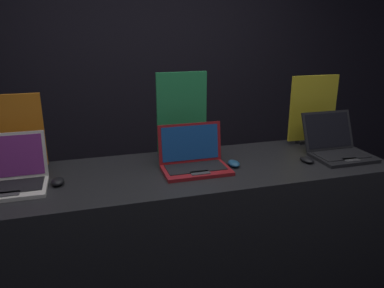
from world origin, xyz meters
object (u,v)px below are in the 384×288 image
Objects in this scene: promo_stand_back at (313,111)px; laptop_middle at (193,159)px; mouse_front at (58,181)px; mouse_middle at (234,163)px; mouse_back at (307,159)px; promo_stand_front at (15,136)px; laptop_front at (13,176)px; promo_stand_middle at (181,116)px; laptop_back at (337,146)px.

laptop_middle is at bearing -164.47° from promo_stand_back.
mouse_front reaches higher than mouse_middle.
mouse_back is at bearing -125.37° from promo_stand_back.
promo_stand_front is at bearing 168.79° from mouse_back.
mouse_middle is at bearing -1.65° from laptop_front.
promo_stand_back reaches higher than mouse_front.
laptop_middle is 3.76× the size of mouse_middle.
promo_stand_middle reaches higher than laptop_front.
mouse_middle is at bearing -157.71° from promo_stand_back.
promo_stand_front is at bearing 165.51° from laptop_middle.
laptop_back is at bearing -0.50° from mouse_front.
mouse_front is 0.85× the size of mouse_back.
laptop_back is 0.76× the size of promo_stand_back.
promo_stand_middle is 1.11× the size of promo_stand_back.
mouse_middle is 0.46m from mouse_back.
promo_stand_front is (0.00, 0.24, 0.15)m from laptop_front.
laptop_front is 0.96m from laptop_middle.
promo_stand_back is at bearing 54.63° from mouse_back.
mouse_back is (1.66, -0.09, -0.05)m from laptop_front.
promo_stand_middle is at bearing 90.00° from laptop_middle.
laptop_back is at bearing -0.60° from mouse_middle.
promo_stand_front is 0.96m from promo_stand_middle.
laptop_back is at bearing -1.95° from laptop_middle.
mouse_middle is 0.19× the size of promo_stand_middle.
laptop_front reaches higher than mouse_middle.
promo_stand_middle reaches higher than mouse_middle.
mouse_front is 0.75m from laptop_middle.
promo_stand_back is (0.70, 0.29, 0.21)m from mouse_middle.
mouse_middle is (0.24, -0.02, -0.04)m from laptop_middle.
mouse_front is at bearing -7.24° from laptop_front.
mouse_middle is at bearing -0.43° from mouse_front.
laptop_back is at bearing -90.00° from promo_stand_back.
promo_stand_front is (-0.21, 0.27, 0.19)m from mouse_front.
mouse_front is at bearing 177.48° from mouse_back.
promo_stand_middle is (-0.24, 0.29, 0.24)m from mouse_middle.
promo_stand_back reaches higher than mouse_back.
laptop_middle is 0.25m from mouse_middle.
laptop_front reaches higher than mouse_back.
promo_stand_front is 0.84× the size of promo_stand_middle.
promo_stand_back is (1.91, 0.25, 0.16)m from laptop_front.
mouse_front is 0.20× the size of promo_stand_back.
laptop_middle is (0.96, -0.01, -0.00)m from laptop_front.
laptop_back is (0.70, -0.01, 0.04)m from mouse_middle.
promo_stand_middle is 1.01m from laptop_back.
laptop_middle is 0.72× the size of promo_stand_middle.
laptop_back reaches higher than mouse_front.
mouse_front is 0.83m from promo_stand_middle.
mouse_middle is 0.70m from laptop_back.
mouse_front is 0.99m from mouse_middle.
laptop_middle is 0.95m from laptop_back.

